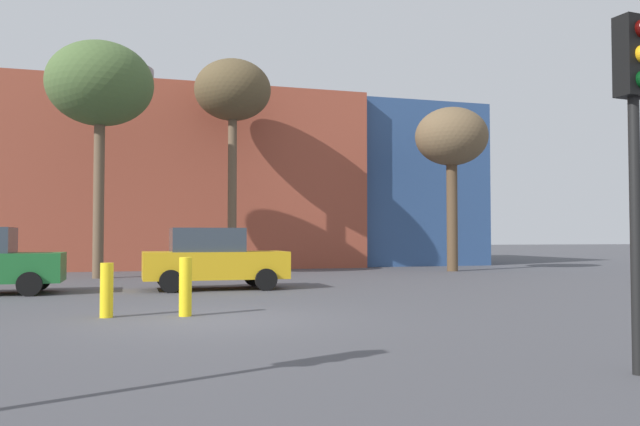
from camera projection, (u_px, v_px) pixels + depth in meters
name	position (u px, v px, depth m)	size (l,w,h in m)	color
ground_plane	(214.00, 320.00, 11.65)	(200.00, 200.00, 0.00)	#47474C
building_backdrop	(114.00, 184.00, 34.71)	(38.31, 13.58, 10.60)	#9E4733
parked_car_2	(213.00, 259.00, 18.59)	(4.06, 1.99, 1.76)	gold
traffic_light_near_right	(635.00, 110.00, 7.13)	(0.38, 0.38, 3.95)	black
bare_tree_0	(452.00, 140.00, 28.62)	(3.21, 3.21, 7.24)	brown
bare_tree_1	(100.00, 86.00, 23.73)	(3.85, 3.85, 8.67)	brown
bare_tree_2	(233.00, 93.00, 27.58)	(3.26, 3.26, 9.08)	brown
bollard_yellow_0	(107.00, 290.00, 12.05)	(0.24, 0.24, 1.02)	yellow
bollard_yellow_1	(185.00, 287.00, 12.26)	(0.24, 0.24, 1.11)	yellow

